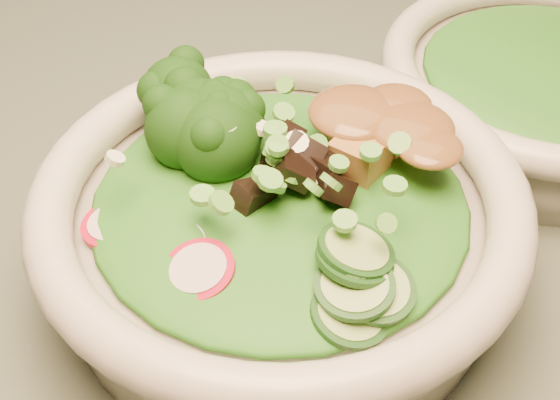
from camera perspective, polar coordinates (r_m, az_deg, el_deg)
The scene contains 12 objects.
dining_table at distance 0.62m, azimuth 11.08°, elevation -10.66°, with size 1.20×0.80×0.75m.
salad_bowl at distance 0.47m, azimuth -0.00°, elevation -1.87°, with size 0.30×0.30×0.08m.
side_bowl at distance 0.63m, azimuth 18.98°, elevation 7.74°, with size 0.25×0.25×0.07m.
lettuce_bed at distance 0.46m, azimuth -0.00°, elevation 0.09°, with size 0.22×0.22×0.03m, color #175A13.
side_lettuce at distance 0.62m, azimuth 19.38°, elevation 9.18°, with size 0.17×0.17×0.02m, color #175A13.
broccoli_florets at distance 0.49m, azimuth -4.83°, elevation 6.02°, with size 0.09×0.08×0.05m, color black, non-canonical shape.
radish_slices at distance 0.43m, azimuth -7.83°, elevation -3.44°, with size 0.12×0.04×0.02m, color #AC0D2A, non-canonical shape.
cucumber_slices at distance 0.41m, azimuth 5.57°, elevation -4.17°, with size 0.08×0.08×0.04m, color #9FC86F, non-canonical shape.
mushroom_heap at distance 0.45m, azimuth 1.39°, elevation 2.22°, with size 0.08×0.08×0.04m, color black, non-canonical shape.
tofu_cubes at distance 0.48m, azimuth 6.94°, elevation 4.36°, with size 0.10×0.07×0.04m, color #9D6C34, non-canonical shape.
peanut_sauce at distance 0.47m, azimuth 7.08°, elevation 5.71°, with size 0.08×0.06×0.02m, color brown.
scallion_garnish at distance 0.44m, azimuth 0.00°, elevation 2.67°, with size 0.21×0.21×0.03m, color #5AAD3D, non-canonical shape.
Camera 1 is at (0.11, -0.36, 1.13)m, focal length 50.00 mm.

